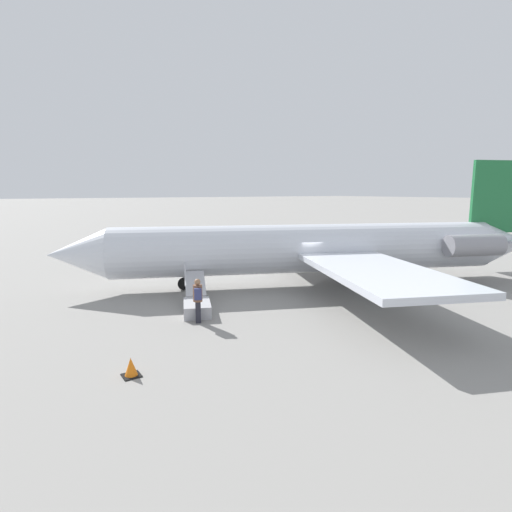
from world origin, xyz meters
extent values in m
plane|color=gray|center=(0.00, 0.00, 0.00)|extent=(600.00, 600.00, 0.00)
cylinder|color=silver|center=(0.00, 0.00, 2.01)|extent=(20.21, 10.53, 2.60)
cone|color=silver|center=(10.92, -4.63, 2.01)|extent=(3.62, 3.46, 2.55)
cone|color=silver|center=(-11.15, 4.73, 2.01)|extent=(4.10, 3.66, 2.55)
cube|color=#1E6B38|center=(-10.53, 4.46, 4.74)|extent=(3.43, 1.61, 4.16)
cube|color=silver|center=(-10.87, 4.60, 2.27)|extent=(4.27, 7.31, 0.13)
cube|color=silver|center=(1.26, 5.63, 1.82)|extent=(7.24, 9.69, 0.26)
cube|color=silver|center=(-3.18, -4.82, 1.82)|extent=(7.24, 9.69, 0.26)
cylinder|color=gray|center=(-7.17, 5.02, 2.21)|extent=(3.33, 2.29, 1.17)
cylinder|color=gray|center=(-8.59, 1.66, 2.21)|extent=(3.33, 2.29, 1.17)
cylinder|color=black|center=(6.24, -2.64, 0.32)|extent=(0.65, 0.40, 0.64)
cylinder|color=gray|center=(6.24, -2.64, 0.74)|extent=(0.12, 0.12, 0.20)
cylinder|color=black|center=(-1.46, 1.89, 0.32)|extent=(0.65, 0.40, 0.64)
cylinder|color=gray|center=(-1.46, 1.89, 0.74)|extent=(0.12, 0.12, 0.20)
cylinder|color=black|center=(-2.38, -0.26, 0.32)|extent=(0.65, 0.40, 0.64)
cylinder|color=gray|center=(-2.38, -0.26, 0.74)|extent=(0.12, 0.12, 0.20)
cube|color=#B2B2B7|center=(7.42, 1.47, 0.25)|extent=(1.72, 2.09, 0.50)
cube|color=#B2B2B7|center=(6.64, -0.37, 0.83)|extent=(1.70, 2.41, 0.78)
cube|color=#B2B2B7|center=(7.05, -0.55, 1.33)|extent=(0.92, 2.07, 0.73)
cube|color=#23232D|center=(7.85, 2.51, 0.42)|extent=(0.29, 0.34, 0.85)
cylinder|color=brown|center=(7.85, 2.51, 1.18)|extent=(0.36, 0.36, 0.65)
sphere|color=#936B4C|center=(7.85, 2.51, 1.62)|extent=(0.24, 0.24, 0.24)
cube|color=navy|center=(7.96, 2.76, 1.21)|extent=(0.33, 0.27, 0.44)
cube|color=black|center=(11.38, 5.69, 0.01)|extent=(0.49, 0.49, 0.03)
cone|color=orange|center=(11.38, 5.69, 0.27)|extent=(0.37, 0.37, 0.53)
camera|label=1|loc=(14.18, 16.27, 5.07)|focal=28.00mm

